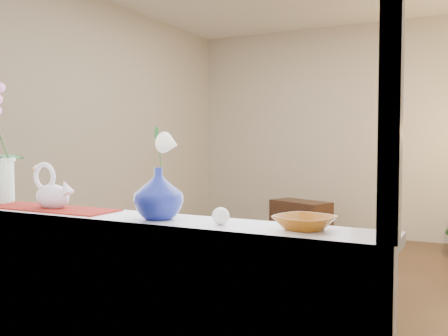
# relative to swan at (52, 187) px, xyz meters

# --- Properties ---
(ground) EXTENTS (5.00, 5.00, 0.00)m
(ground) POSITION_rel_swan_xyz_m (0.34, 2.36, -1.02)
(ground) COLOR #351F16
(ground) RESTS_ON ground
(wall_back) EXTENTS (4.50, 0.10, 2.70)m
(wall_back) POSITION_rel_swan_xyz_m (0.34, 4.86, 0.33)
(wall_back) COLOR beige
(wall_back) RESTS_ON ground
(wall_front) EXTENTS (4.50, 0.10, 2.70)m
(wall_front) POSITION_rel_swan_xyz_m (0.34, -0.14, 0.33)
(wall_front) COLOR beige
(wall_front) RESTS_ON ground
(wall_left) EXTENTS (0.10, 5.00, 2.70)m
(wall_left) POSITION_rel_swan_xyz_m (-1.91, 2.36, 0.33)
(wall_left) COLOR beige
(wall_left) RESTS_ON ground
(windowsill) EXTENTS (2.20, 0.26, 0.04)m
(windowsill) POSITION_rel_swan_xyz_m (0.34, -0.01, -0.12)
(windowsill) COLOR white
(windowsill) RESTS_ON window_apron
(window_frame) EXTENTS (2.22, 0.06, 1.60)m
(window_frame) POSITION_rel_swan_xyz_m (0.34, -0.11, 0.68)
(window_frame) COLOR white
(window_frame) RESTS_ON windowsill
(runner) EXTENTS (0.70, 0.20, 0.01)m
(runner) POSITION_rel_swan_xyz_m (-0.04, -0.01, -0.09)
(runner) COLOR maroon
(runner) RESTS_ON windowsill
(swan) EXTENTS (0.24, 0.15, 0.19)m
(swan) POSITION_rel_swan_xyz_m (0.00, 0.00, 0.00)
(swan) COLOR silver
(swan) RESTS_ON windowsill
(blue_vase) EXTENTS (0.26, 0.26, 0.22)m
(blue_vase) POSITION_rel_swan_xyz_m (0.57, -0.02, 0.02)
(blue_vase) COLOR navy
(blue_vase) RESTS_ON windowsill
(lily) EXTENTS (0.12, 0.07, 0.17)m
(lily) POSITION_rel_swan_xyz_m (0.57, -0.02, 0.21)
(lily) COLOR white
(lily) RESTS_ON blue_vase
(paperweight) EXTENTS (0.07, 0.07, 0.06)m
(paperweight) POSITION_rel_swan_xyz_m (0.84, -0.04, -0.06)
(paperweight) COLOR white
(paperweight) RESTS_ON windowsill
(amber_dish) EXTENTS (0.20, 0.20, 0.04)m
(amber_dish) POSITION_rel_swan_xyz_m (1.14, 0.00, -0.08)
(amber_dish) COLOR #924D0F
(amber_dish) RESTS_ON windowsill
(side_table) EXTENTS (0.78, 0.59, 0.52)m
(side_table) POSITION_rel_swan_xyz_m (-0.19, 3.99, -0.76)
(side_table) COLOR black
(side_table) RESTS_ON ground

